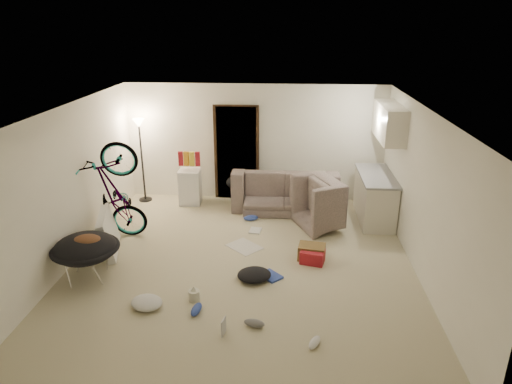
# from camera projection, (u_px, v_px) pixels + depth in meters

# --- Properties ---
(floor) EXTENTS (5.50, 6.00, 0.02)m
(floor) POSITION_uv_depth(u_px,v_px,m) (242.00, 264.00, 7.42)
(floor) COLOR beige
(floor) RESTS_ON ground
(ceiling) EXTENTS (5.50, 6.00, 0.02)m
(ceiling) POSITION_uv_depth(u_px,v_px,m) (240.00, 110.00, 6.53)
(ceiling) COLOR white
(ceiling) RESTS_ON wall_back
(wall_back) EXTENTS (5.50, 0.02, 2.50)m
(wall_back) POSITION_uv_depth(u_px,v_px,m) (255.00, 143.00, 9.78)
(wall_back) COLOR white
(wall_back) RESTS_ON floor
(wall_front) EXTENTS (5.50, 0.02, 2.50)m
(wall_front) POSITION_uv_depth(u_px,v_px,m) (208.00, 308.00, 4.17)
(wall_front) COLOR white
(wall_front) RESTS_ON floor
(wall_left) EXTENTS (0.02, 6.00, 2.50)m
(wall_left) POSITION_uv_depth(u_px,v_px,m) (66.00, 188.00, 7.16)
(wall_left) COLOR white
(wall_left) RESTS_ON floor
(wall_right) EXTENTS (0.02, 6.00, 2.50)m
(wall_right) POSITION_uv_depth(u_px,v_px,m) (425.00, 197.00, 6.79)
(wall_right) COLOR white
(wall_right) RESTS_ON floor
(doorway) EXTENTS (0.85, 0.10, 2.04)m
(doorway) POSITION_uv_depth(u_px,v_px,m) (237.00, 153.00, 9.85)
(doorway) COLOR black
(doorway) RESTS_ON floor
(door_trim) EXTENTS (0.97, 0.04, 2.10)m
(door_trim) POSITION_uv_depth(u_px,v_px,m) (237.00, 154.00, 9.83)
(door_trim) COLOR #322011
(door_trim) RESTS_ON floor
(floor_lamp) EXTENTS (0.28, 0.28, 1.81)m
(floor_lamp) POSITION_uv_depth(u_px,v_px,m) (140.00, 142.00, 9.59)
(floor_lamp) COLOR black
(floor_lamp) RESTS_ON floor
(kitchen_counter) EXTENTS (0.60, 1.50, 0.88)m
(kitchen_counter) POSITION_uv_depth(u_px,v_px,m) (375.00, 198.00, 8.97)
(kitchen_counter) COLOR silver
(kitchen_counter) RESTS_ON floor
(counter_top) EXTENTS (0.64, 1.54, 0.04)m
(counter_top) POSITION_uv_depth(u_px,v_px,m) (377.00, 176.00, 8.80)
(counter_top) COLOR gray
(counter_top) RESTS_ON kitchen_counter
(kitchen_uppers) EXTENTS (0.38, 1.40, 0.65)m
(kitchen_uppers) POSITION_uv_depth(u_px,v_px,m) (389.00, 122.00, 8.42)
(kitchen_uppers) COLOR silver
(kitchen_uppers) RESTS_ON wall_right
(sofa) EXTENTS (2.17, 0.85, 0.63)m
(sofa) POSITION_uv_depth(u_px,v_px,m) (285.00, 193.00, 9.55)
(sofa) COLOR #353B34
(sofa) RESTS_ON floor
(armchair) EXTENTS (1.29, 1.36, 0.70)m
(armchair) POSITION_uv_depth(u_px,v_px,m) (334.00, 207.00, 8.76)
(armchair) COLOR #353B34
(armchair) RESTS_ON floor
(bicycle) EXTENTS (1.92, 0.92, 1.08)m
(bicycle) POSITION_uv_depth(u_px,v_px,m) (118.00, 213.00, 8.12)
(bicycle) COLOR black
(bicycle) RESTS_ON floor
(book_asset) EXTENTS (0.26, 0.21, 0.02)m
(book_asset) POSITION_uv_depth(u_px,v_px,m) (222.00, 337.00, 5.68)
(book_asset) COLOR maroon
(book_asset) RESTS_ON floor
(mini_fridge) EXTENTS (0.46, 0.46, 0.75)m
(mini_fridge) POSITION_uv_depth(u_px,v_px,m) (190.00, 187.00, 9.75)
(mini_fridge) COLOR white
(mini_fridge) RESTS_ON floor
(snack_box_0) EXTENTS (0.12, 0.09, 0.30)m
(snack_box_0) POSITION_uv_depth(u_px,v_px,m) (181.00, 159.00, 9.54)
(snack_box_0) COLOR maroon
(snack_box_0) RESTS_ON mini_fridge
(snack_box_1) EXTENTS (0.11, 0.08, 0.30)m
(snack_box_1) POSITION_uv_depth(u_px,v_px,m) (186.00, 159.00, 9.54)
(snack_box_1) COLOR orange
(snack_box_1) RESTS_ON mini_fridge
(snack_box_2) EXTENTS (0.10, 0.07, 0.30)m
(snack_box_2) POSITION_uv_depth(u_px,v_px,m) (192.00, 159.00, 9.53)
(snack_box_2) COLOR yellow
(snack_box_2) RESTS_ON mini_fridge
(snack_box_3) EXTENTS (0.11, 0.08, 0.30)m
(snack_box_3) POSITION_uv_depth(u_px,v_px,m) (198.00, 159.00, 9.52)
(snack_box_3) COLOR maroon
(snack_box_3) RESTS_ON mini_fridge
(saucer_chair) EXTENTS (1.01, 1.01, 0.72)m
(saucer_chair) POSITION_uv_depth(u_px,v_px,m) (86.00, 254.00, 6.85)
(saucer_chair) COLOR silver
(saucer_chair) RESTS_ON floor
(hoodie) EXTENTS (0.51, 0.44, 0.22)m
(hoodie) POSITION_uv_depth(u_px,v_px,m) (87.00, 243.00, 6.75)
(hoodie) COLOR brown
(hoodie) RESTS_ON saucer_chair
(sofa_drape) EXTENTS (0.62, 0.53, 0.28)m
(sofa_drape) POSITION_uv_depth(u_px,v_px,m) (240.00, 182.00, 9.53)
(sofa_drape) COLOR black
(sofa_drape) RESTS_ON sofa
(tv_box) EXTENTS (0.54, 1.07, 0.70)m
(tv_box) POSITION_uv_depth(u_px,v_px,m) (109.00, 233.00, 7.72)
(tv_box) COLOR silver
(tv_box) RESTS_ON floor
(drink_case_a) EXTENTS (0.47, 0.37, 0.25)m
(drink_case_a) POSITION_uv_depth(u_px,v_px,m) (312.00, 252.00, 7.54)
(drink_case_a) COLOR brown
(drink_case_a) RESTS_ON floor
(drink_case_b) EXTENTS (0.43, 0.36, 0.22)m
(drink_case_b) POSITION_uv_depth(u_px,v_px,m) (313.00, 257.00, 7.42)
(drink_case_b) COLOR maroon
(drink_case_b) RESTS_ON floor
(juicer) EXTENTS (0.16, 0.16, 0.23)m
(juicer) POSITION_uv_depth(u_px,v_px,m) (194.00, 295.00, 6.42)
(juicer) COLOR beige
(juicer) RESTS_ON floor
(newspaper) EXTENTS (0.71, 0.70, 0.01)m
(newspaper) POSITION_uv_depth(u_px,v_px,m) (244.00, 247.00, 7.97)
(newspaper) COLOR silver
(newspaper) RESTS_ON floor
(book_blue) EXTENTS (0.41, 0.41, 0.03)m
(book_blue) POSITION_uv_depth(u_px,v_px,m) (271.00, 276.00, 7.04)
(book_blue) COLOR #2D45A5
(book_blue) RESTS_ON floor
(book_white) EXTENTS (0.24, 0.29, 0.02)m
(book_white) POSITION_uv_depth(u_px,v_px,m) (255.00, 231.00, 8.56)
(book_white) COLOR silver
(book_white) RESTS_ON floor
(shoe_0) EXTENTS (0.31, 0.19, 0.11)m
(shoe_0) POSITION_uv_depth(u_px,v_px,m) (251.00, 218.00, 9.01)
(shoe_0) COLOR #2D45A5
(shoe_0) RESTS_ON floor
(shoe_1) EXTENTS (0.26, 0.19, 0.09)m
(shoe_1) POSITION_uv_depth(u_px,v_px,m) (249.00, 205.00, 9.68)
(shoe_1) COLOR slate
(shoe_1) RESTS_ON floor
(shoe_2) EXTENTS (0.17, 0.31, 0.11)m
(shoe_2) POSITION_uv_depth(u_px,v_px,m) (196.00, 309.00, 6.16)
(shoe_2) COLOR #2D45A5
(shoe_2) RESTS_ON floor
(shoe_3) EXTENTS (0.29, 0.17, 0.10)m
(shoe_3) POSITION_uv_depth(u_px,v_px,m) (254.00, 323.00, 5.88)
(shoe_3) COLOR slate
(shoe_3) RESTS_ON floor
(shoe_4) EXTENTS (0.21, 0.29, 0.10)m
(shoe_4) POSITION_uv_depth(u_px,v_px,m) (315.00, 342.00, 5.53)
(shoe_4) COLOR white
(shoe_4) RESTS_ON floor
(clothes_lump_a) EXTENTS (0.60, 0.54, 0.17)m
(clothes_lump_a) POSITION_uv_depth(u_px,v_px,m) (254.00, 275.00, 6.94)
(clothes_lump_a) COLOR black
(clothes_lump_a) RESTS_ON floor
(clothes_lump_b) EXTENTS (0.63, 0.60, 0.15)m
(clothes_lump_b) POSITION_uv_depth(u_px,v_px,m) (278.00, 208.00, 9.46)
(clothes_lump_b) COLOR black
(clothes_lump_b) RESTS_ON floor
(clothes_lump_c) EXTENTS (0.55, 0.51, 0.14)m
(clothes_lump_c) POSITION_uv_depth(u_px,v_px,m) (147.00, 303.00, 6.28)
(clothes_lump_c) COLOR silver
(clothes_lump_c) RESTS_ON floor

